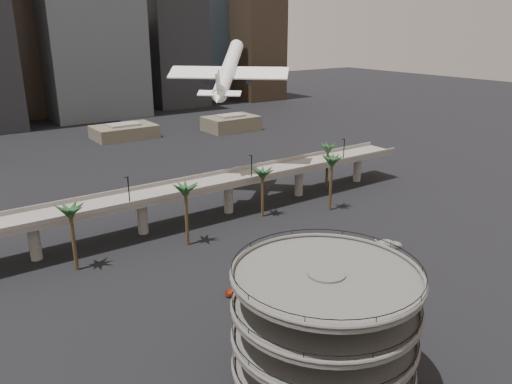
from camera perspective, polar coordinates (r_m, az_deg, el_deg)
ground at (r=77.00m, az=12.74°, el=-15.96°), size 700.00×700.00×0.00m
parking_ramp at (r=61.32m, az=7.80°, el=-14.44°), size 22.20×22.20×17.35m
overpass at (r=113.42m, az=-7.89°, el=0.02°), size 130.00×9.30×14.70m
palm_trees at (r=111.49m, az=-0.82°, el=2.01°), size 76.40×18.40×14.00m
low_buildings at (r=195.64m, az=-18.13°, el=5.78°), size 135.00×27.50×6.80m
skyline at (r=265.78m, az=-22.61°, el=17.92°), size 269.00×86.00×126.51m
airborne_jet at (r=127.34m, az=-3.15°, el=13.79°), size 25.94×26.83×15.35m
car_a at (r=85.31m, az=-2.19°, el=-11.24°), size 4.21×2.45×1.35m
car_b at (r=102.57m, az=11.38°, el=-6.24°), size 4.33×2.37×1.35m
car_c at (r=105.41m, az=14.93°, el=-5.74°), size 5.92×4.71×1.61m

